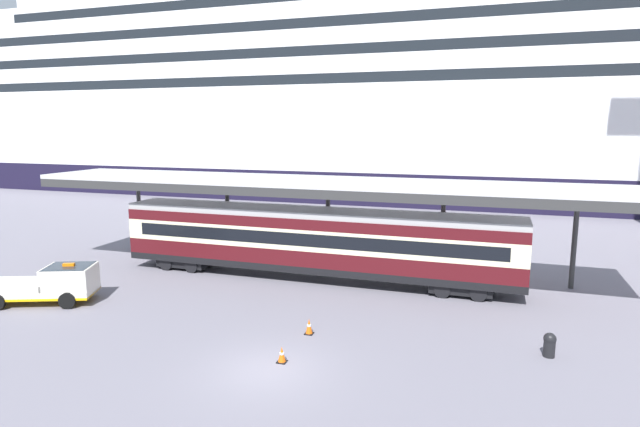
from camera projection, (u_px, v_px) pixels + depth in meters
name	position (u px, v px, depth m)	size (l,w,h in m)	color
ground_plane	(268.00, 370.00, 19.15)	(400.00, 400.00, 0.00)	slate
cruise_ship	(461.00, 95.00, 67.04)	(154.91, 29.50, 37.59)	black
platform_canopy	(316.00, 184.00, 30.05)	(35.08, 5.34, 5.77)	#BEBEBE
train_carriage	(313.00, 240.00, 30.17)	(23.22, 2.81, 4.11)	black
service_truck	(51.00, 283.00, 26.33)	(5.58, 3.82, 2.02)	silver
traffic_cone_near	(282.00, 355.00, 19.72)	(0.36, 0.36, 0.62)	black
traffic_cone_mid	(309.00, 327.00, 22.40)	(0.36, 0.36, 0.68)	black
quay_bollard	(550.00, 344.00, 20.17)	(0.48, 0.48, 0.96)	black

